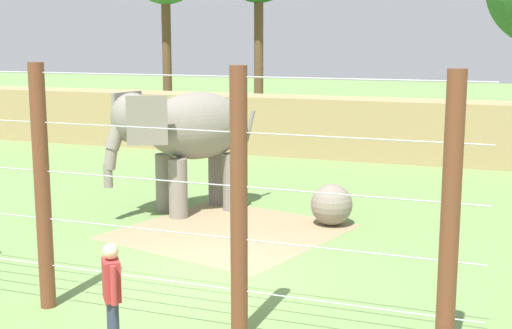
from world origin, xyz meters
name	(u,v)px	position (x,y,z in m)	size (l,w,h in m)	color
ground_plane	(204,275)	(0.00, 0.00, 0.00)	(120.00, 120.00, 0.00)	#6B8E4C
dirt_patch	(230,231)	(-0.71, 2.97, 0.00)	(4.47, 4.51, 0.01)	#937F5B
embankment_wall	(364,129)	(0.00, 13.90, 1.09)	(36.00, 1.80, 2.18)	tan
elephant	(186,132)	(-2.44, 4.29, 2.05)	(3.27, 3.64, 3.09)	gray
enrichment_ball	(332,205)	(1.31, 4.35, 0.49)	(0.99, 0.99, 0.99)	gray
cable_fence	(136,196)	(-0.02, -2.35, 2.01)	(10.22, 0.25, 4.01)	brown
zookeeper	(112,296)	(0.34, -3.68, 0.93)	(0.47, 0.50, 1.67)	#33384C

